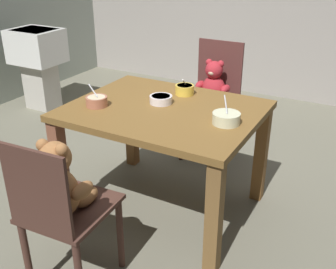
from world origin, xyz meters
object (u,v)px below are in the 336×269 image
at_px(porridge_bowl_terracotta_near_left, 97,101).
at_px(dining_table, 164,125).
at_px(porridge_bowl_yellow_far_center, 185,90).
at_px(porridge_bowl_cream_near_right, 226,118).
at_px(teddy_chair_near_front, 61,194).
at_px(porridge_bowl_white_center, 161,99).
at_px(sink_basin, 38,58).
at_px(teddy_chair_far_center, 213,92).

bearing_deg(porridge_bowl_terracotta_near_left, dining_table, 24.47).
bearing_deg(porridge_bowl_yellow_far_center, porridge_bowl_cream_near_right, -37.47).
xyz_separation_m(porridge_bowl_cream_near_right, porridge_bowl_yellow_far_center, (-0.41, 0.32, 0.00)).
height_order(dining_table, porridge_bowl_yellow_far_center, porridge_bowl_yellow_far_center).
bearing_deg(teddy_chair_near_front, porridge_bowl_terracotta_near_left, 20.65).
xyz_separation_m(porridge_bowl_cream_near_right, porridge_bowl_white_center, (-0.47, 0.10, -0.01)).
bearing_deg(porridge_bowl_white_center, sink_basin, 155.20).
height_order(porridge_bowl_cream_near_right, porridge_bowl_terracotta_near_left, porridge_bowl_cream_near_right).
height_order(teddy_chair_near_front, porridge_bowl_white_center, teddy_chair_near_front).
height_order(porridge_bowl_cream_near_right, porridge_bowl_yellow_far_center, porridge_bowl_cream_near_right).
bearing_deg(teddy_chair_near_front, dining_table, -8.31).
height_order(teddy_chair_far_center, porridge_bowl_cream_near_right, teddy_chair_far_center).
bearing_deg(porridge_bowl_white_center, teddy_chair_near_front, -91.06).
relative_size(dining_table, porridge_bowl_white_center, 8.05).
relative_size(porridge_bowl_cream_near_right, porridge_bowl_terracotta_near_left, 1.12).
relative_size(teddy_chair_near_front, porridge_bowl_cream_near_right, 5.58).
relative_size(porridge_bowl_white_center, porridge_bowl_terracotta_near_left, 1.02).
bearing_deg(porridge_bowl_yellow_far_center, porridge_bowl_terracotta_near_left, -130.27).
height_order(teddy_chair_near_front, porridge_bowl_terracotta_near_left, teddy_chair_near_front).
relative_size(porridge_bowl_white_center, porridge_bowl_yellow_far_center, 1.08).
distance_m(porridge_bowl_cream_near_right, porridge_bowl_white_center, 0.48).
relative_size(teddy_chair_far_center, porridge_bowl_yellow_far_center, 7.17).
relative_size(dining_table, porridge_bowl_terracotta_near_left, 8.20).
relative_size(porridge_bowl_cream_near_right, porridge_bowl_white_center, 1.10).
height_order(porridge_bowl_terracotta_near_left, porridge_bowl_yellow_far_center, same).
xyz_separation_m(teddy_chair_near_front, porridge_bowl_white_center, (0.02, 0.91, 0.18)).
bearing_deg(dining_table, porridge_bowl_cream_near_right, -5.59).
xyz_separation_m(porridge_bowl_cream_near_right, porridge_bowl_terracotta_near_left, (-0.79, -0.13, -0.00)).
xyz_separation_m(dining_table, sink_basin, (-2.05, 0.98, -0.05)).
relative_size(porridge_bowl_cream_near_right, porridge_bowl_yellow_far_center, 1.19).
distance_m(porridge_bowl_cream_near_right, porridge_bowl_terracotta_near_left, 0.80).
height_order(dining_table, porridge_bowl_cream_near_right, porridge_bowl_cream_near_right).
distance_m(porridge_bowl_cream_near_right, porridge_bowl_yellow_far_center, 0.52).
xyz_separation_m(teddy_chair_near_front, porridge_bowl_yellow_far_center, (0.08, 1.12, 0.19)).
bearing_deg(dining_table, teddy_chair_near_front, -94.90).
bearing_deg(porridge_bowl_terracotta_near_left, teddy_chair_near_front, -65.94).
bearing_deg(porridge_bowl_cream_near_right, sink_basin, 157.49).
height_order(teddy_chair_far_center, teddy_chair_near_front, teddy_chair_far_center).
height_order(teddy_chair_near_front, porridge_bowl_cream_near_right, teddy_chair_near_front).
distance_m(porridge_bowl_terracotta_near_left, sink_basin, 2.04).
bearing_deg(dining_table, porridge_bowl_yellow_far_center, 89.37).
distance_m(dining_table, porridge_bowl_terracotta_near_left, 0.44).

